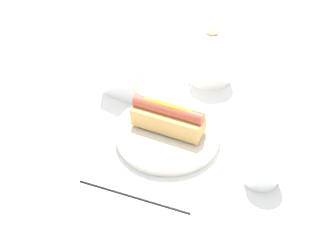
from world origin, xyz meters
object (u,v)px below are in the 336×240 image
(serving_bowl, at_px, (168,132))
(hotdog_front, at_px, (168,117))
(water_glass, at_px, (263,165))
(chopstick_near, at_px, (133,196))
(paper_towel_roll, at_px, (210,57))
(napkin_box, at_px, (123,70))

(serving_bowl, bearing_deg, hotdog_front, -90.00)
(serving_bowl, height_order, water_glass, water_glass)
(chopstick_near, bearing_deg, hotdog_front, 87.46)
(paper_towel_roll, height_order, chopstick_near, paper_towel_roll)
(serving_bowl, bearing_deg, chopstick_near, -83.21)
(water_glass, height_order, napkin_box, napkin_box)
(serving_bowl, xyz_separation_m, paper_towel_roll, (-0.02, 0.25, 0.05))
(paper_towel_roll, height_order, napkin_box, napkin_box)
(serving_bowl, distance_m, hotdog_front, 0.04)
(serving_bowl, height_order, hotdog_front, hotdog_front)
(hotdog_front, bearing_deg, chopstick_near, -83.21)
(napkin_box, bearing_deg, chopstick_near, -49.68)
(serving_bowl, relative_size, paper_towel_roll, 1.68)
(water_glass, distance_m, napkin_box, 0.39)
(hotdog_front, distance_m, water_glass, 0.21)
(hotdog_front, distance_m, paper_towel_roll, 0.25)
(hotdog_front, xyz_separation_m, water_glass, (0.21, -0.01, -0.02))
(hotdog_front, relative_size, paper_towel_roll, 1.15)
(serving_bowl, xyz_separation_m, napkin_box, (-0.17, 0.08, 0.06))
(water_glass, distance_m, paper_towel_roll, 0.35)
(chopstick_near, bearing_deg, napkin_box, 117.33)
(paper_towel_roll, bearing_deg, serving_bowl, -85.97)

